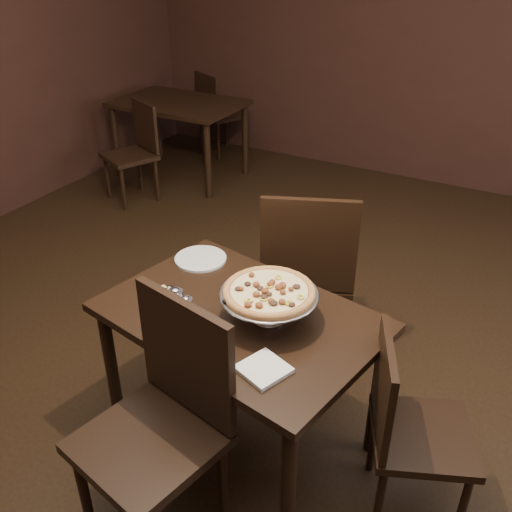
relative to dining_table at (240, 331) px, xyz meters
The scene contains 16 objects.
room 0.81m from the dining_table, 27.14° to the left, with size 6.04×7.04×2.84m.
dining_table is the anchor object (origin of this frame).
background_table 3.32m from the dining_table, 129.98° to the left, with size 1.14×0.76×0.71m.
pizza_stand 0.26m from the dining_table, 10.23° to the left, with size 0.40×0.40×0.16m.
parmesan_shaker 0.30m from the dining_table, 154.21° to the right, with size 0.07×0.07×0.12m.
pepper_flake_shaker 0.26m from the dining_table, 144.01° to the right, with size 0.06×0.06×0.10m.
packet_caddy 0.34m from the dining_table, 165.76° to the right, with size 0.09×0.09×0.07m.
napkin_stack 0.38m from the dining_table, 45.87° to the right, with size 0.16×0.16×0.02m, color white.
plate_left 0.49m from the dining_table, 143.20° to the left, with size 0.25×0.25×0.01m, color silver.
plate_near 0.27m from the dining_table, 95.50° to the right, with size 0.23×0.23×0.01m, color silver.
serving_spatula 0.24m from the dining_table, 64.61° to the right, with size 0.15×0.15×0.02m.
chair_far 0.70m from the dining_table, 89.92° to the left, with size 0.61×0.61×1.00m.
chair_near 0.50m from the dining_table, 93.85° to the right, with size 0.55×0.55×0.99m.
chair_side 0.76m from the dining_table, ahead, with size 0.50×0.50×0.82m.
bg_chair_far 3.87m from the dining_table, 123.87° to the left, with size 0.51×0.51×0.83m.
bg_chair_near 2.89m from the dining_table, 138.19° to the left, with size 0.51×0.51×0.83m.
Camera 1 is at (0.92, -1.68, 2.09)m, focal length 40.00 mm.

